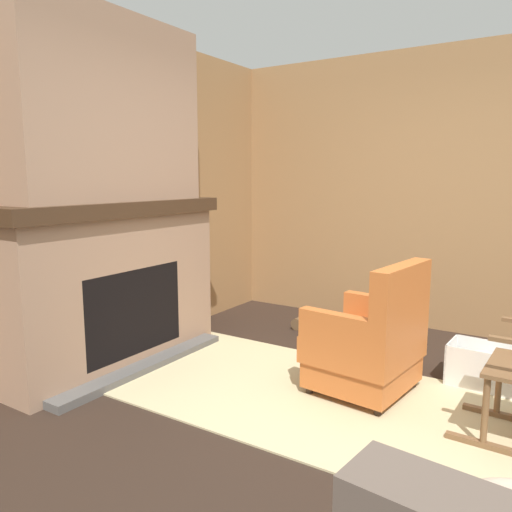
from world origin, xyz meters
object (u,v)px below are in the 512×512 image
at_px(oil_lamp_vase, 77,192).
at_px(storage_case, 161,190).
at_px(armchair, 369,345).
at_px(laundry_basket, 484,366).
at_px(decorative_plate_on_mantel, 111,184).
at_px(firewood_stack, 317,322).

distance_m(oil_lamp_vase, storage_case, 0.87).
distance_m(armchair, storage_case, 2.20).
xyz_separation_m(laundry_basket, decorative_plate_on_mantel, (-2.62, -1.03, 1.28)).
bearing_deg(armchair, oil_lamp_vase, 29.58).
bearing_deg(oil_lamp_vase, armchair, 23.01).
relative_size(firewood_stack, oil_lamp_vase, 1.92).
relative_size(storage_case, decorative_plate_on_mantel, 0.92).
height_order(armchair, decorative_plate_on_mantel, decorative_plate_on_mantel).
relative_size(armchair, decorative_plate_on_mantel, 3.53).
xyz_separation_m(armchair, laundry_basket, (0.66, 0.55, -0.20)).
height_order(firewood_stack, laundry_basket, laundry_basket).
relative_size(armchair, laundry_basket, 1.92).
bearing_deg(decorative_plate_on_mantel, oil_lamp_vase, -86.62).
bearing_deg(storage_case, firewood_stack, 49.48).
bearing_deg(armchair, storage_case, 5.15).
distance_m(firewood_stack, decorative_plate_on_mantel, 2.38).
bearing_deg(laundry_basket, firewood_stack, 158.40).
relative_size(oil_lamp_vase, decorative_plate_on_mantel, 0.86).
xyz_separation_m(laundry_basket, storage_case, (-2.60, -0.50, 1.22)).
distance_m(firewood_stack, laundry_basket, 1.75).
distance_m(firewood_stack, oil_lamp_vase, 2.60).
xyz_separation_m(laundry_basket, oil_lamp_vase, (-2.60, -1.37, 1.23)).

